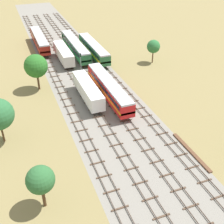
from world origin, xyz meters
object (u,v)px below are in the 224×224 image
diesel_railcar_centre_left_nearest (109,88)px  freight_boxcar_left_mid (63,53)px  diesel_railcar_far_left_farther (40,40)px  freight_boxcar_left_near (88,90)px  signal_post_nearest (63,39)px  signal_post_near (81,61)px  passenger_coach_centre_left_far (75,46)px  diesel_railcar_centre_midfar (93,48)px

diesel_railcar_centre_left_nearest → freight_boxcar_left_mid: bearing=100.4°
diesel_railcar_far_left_farther → diesel_railcar_centre_left_nearest: bearing=-76.8°
diesel_railcar_centre_left_nearest → freight_boxcar_left_near: bearing=167.8°
diesel_railcar_centre_left_nearest → freight_boxcar_left_near: (-4.29, 0.93, -0.15)m
diesel_railcar_centre_left_nearest → signal_post_nearest: (-2.15, 33.36, 0.35)m
diesel_railcar_centre_left_nearest → signal_post_near: signal_post_near is taller
passenger_coach_centre_left_far → signal_post_near: (-2.15, -13.70, 0.94)m
passenger_coach_centre_left_far → signal_post_near: signal_post_near is taller
diesel_railcar_centre_midfar → diesel_railcar_far_left_farther: 18.19m
signal_post_nearest → signal_post_near: size_ratio=0.82×
freight_boxcar_left_near → signal_post_near: 13.01m
freight_boxcar_left_mid → diesel_railcar_centre_midfar: diesel_railcar_centre_midfar is taller
freight_boxcar_left_mid → signal_post_nearest: bearing=77.8°
diesel_railcar_centre_midfar → passenger_coach_centre_left_far: bearing=139.6°
diesel_railcar_centre_midfar → signal_post_nearest: (-6.45, 9.61, 0.35)m
signal_post_nearest → passenger_coach_centre_left_far: bearing=-70.1°
diesel_railcar_centre_left_nearest → diesel_railcar_centre_midfar: same height
freight_boxcar_left_mid → diesel_railcar_centre_midfar: (8.59, 0.34, 0.15)m
diesel_railcar_centre_left_nearest → signal_post_nearest: signal_post_nearest is taller
freight_boxcar_left_near → passenger_coach_centre_left_far: passenger_coach_centre_left_far is taller
signal_post_near → freight_boxcar_left_mid: bearing=102.4°
diesel_railcar_centre_midfar → signal_post_nearest: size_ratio=4.48×
freight_boxcar_left_near → diesel_railcar_far_left_farther: diesel_railcar_far_left_farther is taller
passenger_coach_centre_left_far → diesel_railcar_centre_left_nearest: bearing=-90.0°
passenger_coach_centre_left_far → signal_post_nearest: bearing=109.9°
signal_post_nearest → signal_post_near: bearing=-90.0°
diesel_railcar_centre_left_nearest → freight_boxcar_left_near: diesel_railcar_centre_left_nearest is taller
diesel_railcar_centre_left_nearest → signal_post_near: (-2.15, 13.71, 0.96)m
freight_boxcar_left_near → diesel_railcar_far_left_farther: (-4.30, 35.65, 0.15)m
signal_post_nearest → signal_post_near: 19.66m
freight_boxcar_left_near → diesel_railcar_far_left_farther: bearing=96.9°
freight_boxcar_left_mid → diesel_railcar_far_left_farther: (-4.30, 13.17, 0.15)m
signal_post_nearest → diesel_railcar_centre_midfar: bearing=-56.1°
freight_boxcar_left_near → passenger_coach_centre_left_far: size_ratio=0.64×
signal_post_nearest → signal_post_near: (0.00, -19.65, 0.60)m
signal_post_near → diesel_railcar_centre_midfar: bearing=57.3°
diesel_railcar_centre_midfar → diesel_railcar_centre_left_nearest: bearing=-100.3°
diesel_railcar_centre_left_nearest → signal_post_near: bearing=98.9°
freight_boxcar_left_near → diesel_railcar_centre_midfar: 24.39m
diesel_railcar_centre_midfar → signal_post_nearest: bearing=123.9°
diesel_railcar_far_left_farther → signal_post_nearest: (6.45, -3.22, 0.35)m
freight_boxcar_left_mid → signal_post_near: (2.14, -9.70, 1.10)m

